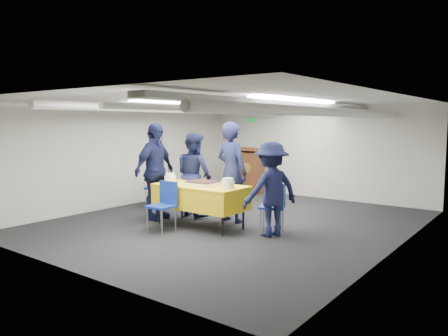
{
  "coord_description": "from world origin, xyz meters",
  "views": [
    {
      "loc": [
        4.78,
        -6.64,
        1.9
      ],
      "look_at": [
        -0.07,
        -0.2,
        1.05
      ],
      "focal_mm": 35.0,
      "sensor_mm": 36.0,
      "label": 1
    }
  ],
  "objects_px": {
    "sheet_cake": "(202,183)",
    "sailor_b": "(194,175)",
    "chair_left": "(155,183)",
    "podium": "(251,170)",
    "sailor_a": "(232,172)",
    "chair_near": "(165,201)",
    "sailor_d": "(271,189)",
    "sailor_c": "(155,171)",
    "chair_right": "(277,202)",
    "serving_table": "(200,196)"
  },
  "relations": [
    {
      "from": "sailor_a",
      "to": "podium",
      "type": "bearing_deg",
      "value": -56.24
    },
    {
      "from": "sailor_c",
      "to": "chair_right",
      "type": "bearing_deg",
      "value": -86.38
    },
    {
      "from": "sailor_b",
      "to": "sailor_c",
      "type": "distance_m",
      "value": 0.81
    },
    {
      "from": "chair_near",
      "to": "sailor_d",
      "type": "distance_m",
      "value": 1.86
    },
    {
      "from": "sailor_c",
      "to": "sailor_d",
      "type": "height_order",
      "value": "sailor_c"
    },
    {
      "from": "sailor_c",
      "to": "serving_table",
      "type": "bearing_deg",
      "value": -95.38
    },
    {
      "from": "chair_near",
      "to": "sailor_a",
      "type": "xyz_separation_m",
      "value": [
        0.5,
        1.3,
        0.42
      ]
    },
    {
      "from": "chair_left",
      "to": "sailor_d",
      "type": "relative_size",
      "value": 0.55
    },
    {
      "from": "sailor_d",
      "to": "sailor_c",
      "type": "bearing_deg",
      "value": -58.97
    },
    {
      "from": "sailor_c",
      "to": "chair_left",
      "type": "bearing_deg",
      "value": 37.73
    },
    {
      "from": "serving_table",
      "to": "chair_near",
      "type": "height_order",
      "value": "chair_near"
    },
    {
      "from": "podium",
      "to": "chair_left",
      "type": "height_order",
      "value": "podium"
    },
    {
      "from": "podium",
      "to": "sailor_c",
      "type": "height_order",
      "value": "sailor_c"
    },
    {
      "from": "chair_left",
      "to": "chair_near",
      "type": "bearing_deg",
      "value": -40.06
    },
    {
      "from": "chair_near",
      "to": "sailor_a",
      "type": "relative_size",
      "value": 0.46
    },
    {
      "from": "chair_left",
      "to": "sailor_b",
      "type": "bearing_deg",
      "value": -9.38
    },
    {
      "from": "chair_left",
      "to": "sailor_c",
      "type": "bearing_deg",
      "value": -44.13
    },
    {
      "from": "podium",
      "to": "sailor_a",
      "type": "bearing_deg",
      "value": -62.99
    },
    {
      "from": "serving_table",
      "to": "sailor_b",
      "type": "height_order",
      "value": "sailor_b"
    },
    {
      "from": "serving_table",
      "to": "chair_near",
      "type": "bearing_deg",
      "value": -115.61
    },
    {
      "from": "chair_right",
      "to": "sailor_b",
      "type": "height_order",
      "value": "sailor_b"
    },
    {
      "from": "sailor_c",
      "to": "sheet_cake",
      "type": "bearing_deg",
      "value": -98.5
    },
    {
      "from": "serving_table",
      "to": "chair_right",
      "type": "bearing_deg",
      "value": 18.85
    },
    {
      "from": "chair_right",
      "to": "sailor_a",
      "type": "distance_m",
      "value": 1.23
    },
    {
      "from": "sailor_d",
      "to": "chair_left",
      "type": "bearing_deg",
      "value": -75.85
    },
    {
      "from": "chair_near",
      "to": "sailor_a",
      "type": "bearing_deg",
      "value": 69.01
    },
    {
      "from": "chair_near",
      "to": "chair_right",
      "type": "height_order",
      "value": "same"
    },
    {
      "from": "serving_table",
      "to": "chair_right",
      "type": "height_order",
      "value": "chair_right"
    },
    {
      "from": "sailor_b",
      "to": "sailor_c",
      "type": "xyz_separation_m",
      "value": [
        -0.42,
        -0.68,
        0.1
      ]
    },
    {
      "from": "podium",
      "to": "chair_right",
      "type": "distance_m",
      "value": 4.21
    },
    {
      "from": "podium",
      "to": "chair_left",
      "type": "relative_size",
      "value": 1.44
    },
    {
      "from": "chair_near",
      "to": "chair_right",
      "type": "xyz_separation_m",
      "value": [
        1.63,
        1.07,
        0.0
      ]
    },
    {
      "from": "podium",
      "to": "sailor_d",
      "type": "relative_size",
      "value": 0.79
    },
    {
      "from": "chair_right",
      "to": "sailor_a",
      "type": "relative_size",
      "value": 0.46
    },
    {
      "from": "podium",
      "to": "chair_near",
      "type": "height_order",
      "value": "podium"
    },
    {
      "from": "sailor_a",
      "to": "sailor_b",
      "type": "distance_m",
      "value": 0.9
    },
    {
      "from": "podium",
      "to": "chair_near",
      "type": "xyz_separation_m",
      "value": [
        1.04,
        -4.32,
        -0.08
      ]
    },
    {
      "from": "sheet_cake",
      "to": "chair_left",
      "type": "distance_m",
      "value": 2.33
    },
    {
      "from": "chair_near",
      "to": "chair_left",
      "type": "height_order",
      "value": "same"
    },
    {
      "from": "sailor_a",
      "to": "sailor_c",
      "type": "height_order",
      "value": "sailor_a"
    },
    {
      "from": "sailor_b",
      "to": "sheet_cake",
      "type": "bearing_deg",
      "value": 152.76
    },
    {
      "from": "sheet_cake",
      "to": "sailor_b",
      "type": "height_order",
      "value": "sailor_b"
    },
    {
      "from": "podium",
      "to": "sailor_d",
      "type": "xyz_separation_m",
      "value": [
        2.69,
        -3.49,
        0.18
      ]
    },
    {
      "from": "podium",
      "to": "sailor_d",
      "type": "distance_m",
      "value": 4.41
    },
    {
      "from": "sailor_b",
      "to": "chair_left",
      "type": "bearing_deg",
      "value": 4.86
    },
    {
      "from": "chair_right",
      "to": "podium",
      "type": "bearing_deg",
      "value": 129.4
    },
    {
      "from": "serving_table",
      "to": "sailor_a",
      "type": "distance_m",
      "value": 0.81
    },
    {
      "from": "sailor_d",
      "to": "sailor_a",
      "type": "bearing_deg",
      "value": -87.36
    },
    {
      "from": "sheet_cake",
      "to": "chair_near",
      "type": "bearing_deg",
      "value": -124.51
    },
    {
      "from": "podium",
      "to": "sailor_b",
      "type": "height_order",
      "value": "sailor_b"
    }
  ]
}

